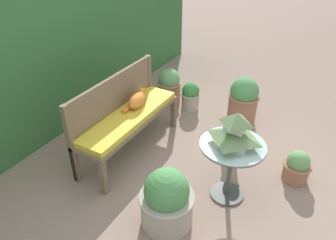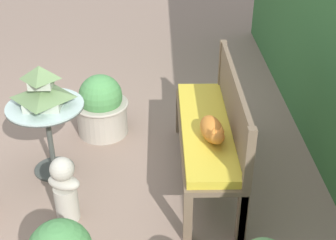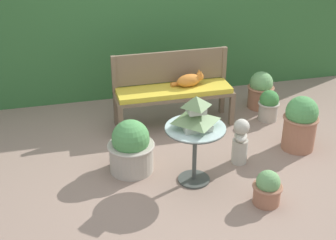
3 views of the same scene
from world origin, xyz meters
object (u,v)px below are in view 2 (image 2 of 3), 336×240
cat (213,130)px  garden_bust (65,189)px  pagoda_birdhouse (42,89)px  potted_plant_table_near (101,107)px  patio_table (47,120)px  garden_bench (206,133)px

cat → garden_bust: cat is taller
pagoda_birdhouse → potted_plant_table_near: size_ratio=0.64×
cat → garden_bust: bearing=-85.0°
garden_bust → patio_table: bearing=130.5°
patio_table → garden_bust: bearing=20.0°
cat → garden_bust: 1.14m
patio_table → garden_bust: size_ratio=1.18×
garden_bench → garden_bust: 1.15m
patio_table → potted_plant_table_near: patio_table is taller
garden_bench → patio_table: (-0.11, -1.25, 0.06)m
cat → patio_table: bearing=-113.1°
garden_bench → patio_table: size_ratio=2.35×
garden_bench → cat: 0.26m
patio_table → cat: bearing=76.0°
patio_table → pagoda_birdhouse: (-0.00, 0.00, 0.28)m
pagoda_birdhouse → potted_plant_table_near: bearing=149.1°
patio_table → garden_bust: 0.66m
cat → patio_table: 1.31m
pagoda_birdhouse → potted_plant_table_near: 0.85m
garden_bust → potted_plant_table_near: potted_plant_table_near is taller
pagoda_birdhouse → garden_bust: 0.79m
patio_table → garden_bust: patio_table is taller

